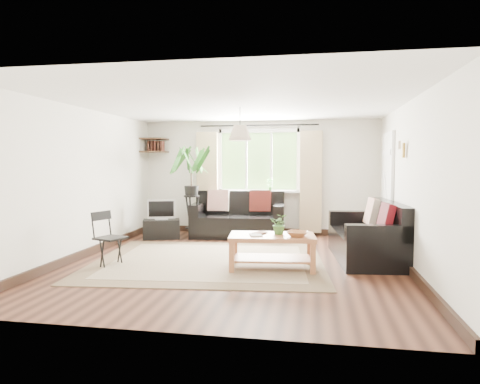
% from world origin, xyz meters
% --- Properties ---
extents(floor, '(5.50, 5.50, 0.00)m').
position_xyz_m(floor, '(0.00, 0.00, 0.00)').
color(floor, black).
rests_on(floor, ground).
extents(ceiling, '(5.50, 5.50, 0.00)m').
position_xyz_m(ceiling, '(0.00, 0.00, 2.40)').
color(ceiling, white).
rests_on(ceiling, floor).
extents(wall_back, '(5.00, 0.02, 2.40)m').
position_xyz_m(wall_back, '(0.00, 2.75, 1.20)').
color(wall_back, silver).
rests_on(wall_back, floor).
extents(wall_front, '(5.00, 0.02, 2.40)m').
position_xyz_m(wall_front, '(0.00, -2.75, 1.20)').
color(wall_front, silver).
rests_on(wall_front, floor).
extents(wall_left, '(0.02, 5.50, 2.40)m').
position_xyz_m(wall_left, '(-2.50, 0.00, 1.20)').
color(wall_left, silver).
rests_on(wall_left, floor).
extents(wall_right, '(0.02, 5.50, 2.40)m').
position_xyz_m(wall_right, '(2.50, 0.00, 1.20)').
color(wall_right, silver).
rests_on(wall_right, floor).
extents(rug, '(3.74, 3.29, 0.02)m').
position_xyz_m(rug, '(-0.42, 0.00, 0.01)').
color(rug, '#C0B495').
rests_on(rug, floor).
extents(window, '(2.50, 0.16, 2.16)m').
position_xyz_m(window, '(0.00, 2.71, 1.55)').
color(window, white).
rests_on(window, wall_back).
extents(door, '(0.06, 0.96, 2.06)m').
position_xyz_m(door, '(2.47, 1.70, 1.00)').
color(door, silver).
rests_on(door, wall_right).
extents(corner_shelf, '(0.50, 0.50, 0.34)m').
position_xyz_m(corner_shelf, '(-2.25, 2.50, 1.89)').
color(corner_shelf, black).
rests_on(corner_shelf, wall_back).
extents(pendant_lamp, '(0.36, 0.36, 0.54)m').
position_xyz_m(pendant_lamp, '(0.00, 0.40, 2.05)').
color(pendant_lamp, beige).
rests_on(pendant_lamp, ceiling).
extents(wall_sconce, '(0.12, 0.12, 0.28)m').
position_xyz_m(wall_sconce, '(2.43, 0.30, 1.74)').
color(wall_sconce, beige).
rests_on(wall_sconce, wall_right).
extents(sofa_back, '(1.92, 1.05, 0.88)m').
position_xyz_m(sofa_back, '(-0.36, 2.22, 0.44)').
color(sofa_back, black).
rests_on(sofa_back, floor).
extents(sofa_right, '(1.92, 1.10, 0.87)m').
position_xyz_m(sofa_right, '(1.98, 0.54, 0.43)').
color(sofa_right, black).
rests_on(sofa_right, floor).
extents(coffee_table, '(1.27, 0.78, 0.49)m').
position_xyz_m(coffee_table, '(0.59, -0.30, 0.25)').
color(coffee_table, brown).
rests_on(coffee_table, floor).
extents(table_plant, '(0.29, 0.25, 0.30)m').
position_xyz_m(table_plant, '(0.69, -0.24, 0.64)').
color(table_plant, '#3C712D').
rests_on(table_plant, coffee_table).
extents(bowl, '(0.35, 0.35, 0.07)m').
position_xyz_m(bowl, '(0.95, -0.38, 0.53)').
color(bowl, '#9F6136').
rests_on(bowl, coffee_table).
extents(book_a, '(0.23, 0.26, 0.02)m').
position_xyz_m(book_a, '(0.29, -0.44, 0.50)').
color(book_a, silver).
rests_on(book_a, coffee_table).
extents(book_b, '(0.22, 0.25, 0.02)m').
position_xyz_m(book_b, '(0.33, -0.20, 0.50)').
color(book_b, brown).
rests_on(book_b, coffee_table).
extents(tv_stand, '(0.81, 0.61, 0.38)m').
position_xyz_m(tv_stand, '(-1.83, 1.76, 0.19)').
color(tv_stand, black).
rests_on(tv_stand, floor).
extents(tv, '(0.58, 0.35, 0.42)m').
position_xyz_m(tv, '(-1.83, 1.76, 0.59)').
color(tv, '#A5A5AA').
rests_on(tv, tv_stand).
extents(palm_stand, '(0.84, 0.84, 1.86)m').
position_xyz_m(palm_stand, '(-1.26, 1.94, 0.93)').
color(palm_stand, black).
rests_on(palm_stand, floor).
extents(folding_chair, '(0.53, 0.53, 0.80)m').
position_xyz_m(folding_chair, '(-1.77, -0.53, 0.40)').
color(folding_chair, black).
rests_on(folding_chair, floor).
extents(sill_plant, '(0.14, 0.10, 0.27)m').
position_xyz_m(sill_plant, '(0.25, 2.63, 1.06)').
color(sill_plant, '#2D6023').
rests_on(sill_plant, window).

